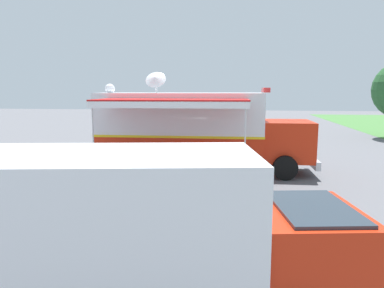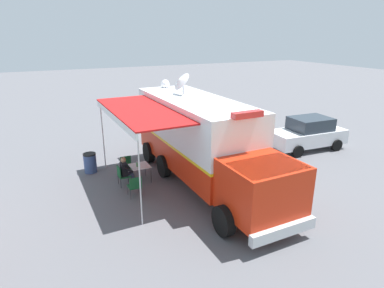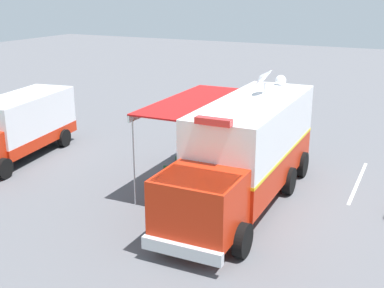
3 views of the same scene
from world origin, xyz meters
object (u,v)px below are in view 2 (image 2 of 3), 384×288
at_px(command_truck, 202,139).
at_px(traffic_cone, 147,136).
at_px(folding_chair_beside_table, 127,165).
at_px(seated_responder, 126,170).
at_px(folding_chair_at_table, 122,174).
at_px(car_behind_truck, 308,133).
at_px(water_bottle, 137,164).
at_px(folding_chair_spare_by_truck, 135,185).
at_px(trash_bin, 90,163).
at_px(folding_table, 140,167).

xyz_separation_m(command_truck, traffic_cone, (0.25, -6.61, -1.66)).
distance_m(folding_chair_beside_table, seated_responder, 0.97).
distance_m(folding_chair_beside_table, traffic_cone, 5.13).
relative_size(folding_chair_at_table, car_behind_truck, 0.20).
bearing_deg(car_behind_truck, traffic_cone, -35.32).
bearing_deg(water_bottle, folding_chair_spare_by_truck, 69.03).
height_order(folding_chair_beside_table, trash_bin, trash_bin).
bearing_deg(folding_table, trash_bin, -47.80).
distance_m(trash_bin, traffic_cone, 5.15).
xyz_separation_m(folding_table, folding_chair_spare_by_truck, (0.60, 1.32, -0.16)).
relative_size(water_bottle, folding_chair_beside_table, 0.26).
height_order(water_bottle, folding_chair_spare_by_truck, water_bottle).
relative_size(folding_table, trash_bin, 0.89).
bearing_deg(seated_responder, trash_bin, -60.34).
height_order(folding_table, folding_chair_beside_table, folding_chair_beside_table).
bearing_deg(seated_responder, folding_chair_at_table, 0.87).
distance_m(trash_bin, car_behind_truck, 11.47).
bearing_deg(folding_chair_spare_by_truck, trash_bin, -70.49).
bearing_deg(folding_chair_beside_table, traffic_cone, -118.34).
distance_m(folding_table, folding_chair_spare_by_truck, 1.46).
bearing_deg(folding_chair_spare_by_truck, command_truck, -178.73).
relative_size(folding_table, traffic_cone, 1.40).
bearing_deg(water_bottle, trash_bin, -51.03).
relative_size(water_bottle, folding_chair_at_table, 0.26).
xyz_separation_m(folding_table, folding_chair_at_table, (0.80, 0.08, -0.16)).
xyz_separation_m(trash_bin, traffic_cone, (-3.84, -3.42, -0.18)).
height_order(folding_table, trash_bin, trash_bin).
bearing_deg(folding_chair_beside_table, folding_chair_spare_by_truck, 83.26).
height_order(folding_chair_at_table, folding_chair_spare_by_truck, same).
height_order(water_bottle, car_behind_truck, car_behind_truck).
bearing_deg(seated_responder, traffic_cone, -116.36).
relative_size(seated_responder, traffic_cone, 2.16).
bearing_deg(seated_responder, water_bottle, -179.87).
bearing_deg(folding_table, traffic_cone, -111.24).
distance_m(folding_chair_at_table, trash_bin, 2.24).
height_order(folding_table, folding_chair_spare_by_truck, folding_chair_spare_by_truck).
height_order(folding_chair_beside_table, seated_responder, seated_responder).
bearing_deg(folding_chair_spare_by_truck, folding_chair_at_table, -81.05).
relative_size(folding_table, folding_chair_at_table, 0.93).
xyz_separation_m(folding_chair_at_table, trash_bin, (0.96, -2.02, -0.06)).
distance_m(folding_chair_at_table, folding_chair_beside_table, 1.03).
height_order(folding_table, traffic_cone, folding_table).
relative_size(folding_chair_at_table, folding_chair_spare_by_truck, 1.00).
xyz_separation_m(water_bottle, folding_chair_spare_by_truck, (0.48, 1.24, -0.32)).
xyz_separation_m(folding_chair_beside_table, traffic_cone, (-2.43, -4.51, -0.23)).
distance_m(folding_chair_spare_by_truck, seated_responder, 1.25).
bearing_deg(trash_bin, water_bottle, 128.97).
bearing_deg(folding_chair_spare_by_truck, folding_table, -114.67).
xyz_separation_m(command_truck, water_bottle, (2.46, -1.18, -1.11)).
bearing_deg(folding_table, water_bottle, 30.24).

